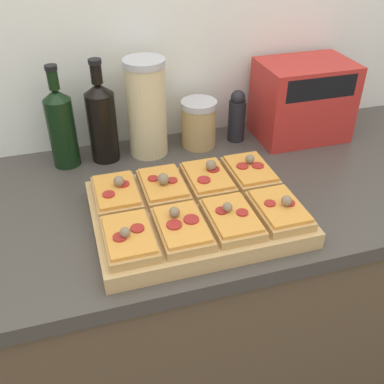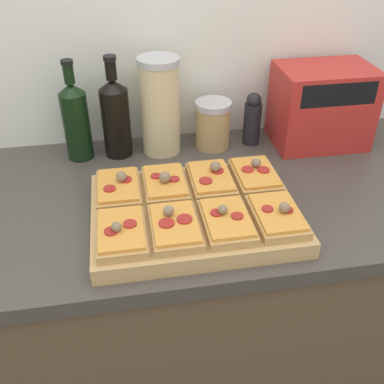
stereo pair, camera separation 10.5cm
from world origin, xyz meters
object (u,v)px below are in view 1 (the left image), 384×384
olive_oil_bottle (61,126)px  grain_jar_short (199,123)px  pepper_mill (237,116)px  grain_jar_tall (147,108)px  wine_bottle (102,121)px  toaster_oven (302,100)px  cutting_board (196,213)px

olive_oil_bottle → grain_jar_short: bearing=-0.0°
grain_jar_short → pepper_mill: size_ratio=0.88×
olive_oil_bottle → grain_jar_tall: bearing=0.0°
wine_bottle → grain_jar_tall: (0.13, 0.00, 0.02)m
grain_jar_tall → pepper_mill: bearing=0.0°
grain_jar_tall → grain_jar_short: size_ratio=1.97×
grain_jar_short → toaster_oven: toaster_oven is taller
cutting_board → grain_jar_short: grain_jar_short is taller
olive_oil_bottle → toaster_oven: 0.71m
grain_jar_short → toaster_oven: bearing=-4.9°
olive_oil_bottle → grain_jar_short: (0.39, -0.00, -0.05)m
wine_bottle → toaster_oven: (0.60, -0.03, -0.00)m
cutting_board → pepper_mill: size_ratio=2.94×
wine_bottle → grain_jar_short: bearing=0.0°
olive_oil_bottle → grain_jar_tall: olive_oil_bottle is taller
olive_oil_bottle → grain_jar_tall: size_ratio=1.02×
cutting_board → olive_oil_bottle: (-0.27, 0.35, 0.10)m
wine_bottle → toaster_oven: wine_bottle is taller
grain_jar_tall → olive_oil_bottle: bearing=180.0°
grain_jar_short → cutting_board: bearing=-108.5°
cutting_board → toaster_oven: size_ratio=1.60×
olive_oil_bottle → wine_bottle: wine_bottle is taller
wine_bottle → grain_jar_tall: wine_bottle is taller
pepper_mill → toaster_oven: size_ratio=0.55×
grain_jar_short → wine_bottle: bearing=180.0°
wine_bottle → grain_jar_tall: bearing=0.0°
olive_oil_bottle → pepper_mill: (0.51, 0.00, -0.04)m
wine_bottle → pepper_mill: wine_bottle is taller
wine_bottle → toaster_oven: 0.60m
olive_oil_bottle → cutting_board: bearing=-52.5°
wine_bottle → grain_jar_tall: 0.13m
grain_jar_tall → grain_jar_short: grain_jar_tall is taller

